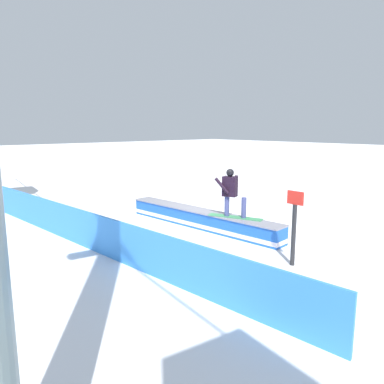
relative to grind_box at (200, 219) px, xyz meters
name	(u,v)px	position (x,y,z in m)	size (l,w,h in m)	color
ground_plane	(200,227)	(0.00, 0.00, -0.25)	(120.00, 120.00, 0.00)	white
grind_box	(200,219)	(0.00, 0.00, 0.00)	(5.83, 1.08, 0.55)	blue
snowboarder	(231,192)	(-1.22, -0.06, 1.04)	(1.60, 0.86, 1.39)	#3A8F57
safety_fence	(97,233)	(0.00, 3.53, 0.24)	(12.55, 0.06, 0.98)	#3787E8
trail_marker	(294,226)	(-3.75, 0.62, 0.67)	(0.40, 0.10, 1.71)	#262628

